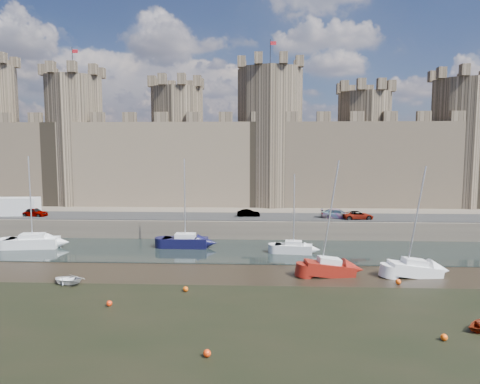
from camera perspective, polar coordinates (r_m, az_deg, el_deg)
The scene contains 21 objects.
ground at distance 28.78m, azimuth 2.02°, elevation -19.29°, with size 160.00×160.00×0.00m, color black.
water_channel at distance 51.52m, azimuth 2.28°, elevation -7.83°, with size 160.00×12.00×0.08m, color black.
quay at distance 86.75m, azimuth 2.41°, elevation -1.42°, with size 160.00×60.00×2.50m, color #4C443A.
road at distance 60.83m, azimuth 2.34°, elevation -3.30°, with size 160.00×7.00×0.10m, color black.
castle at distance 74.06m, azimuth 1.92°, elevation 5.42°, with size 108.50×11.00×29.00m.
car_0 at distance 67.67m, azimuth -25.75°, elevation -2.43°, with size 1.55×3.86×1.32m, color gray.
car_1 at distance 60.74m, azimuth 1.15°, elevation -2.85°, with size 1.13×3.24×1.07m, color gray.
car_2 at distance 60.77m, azimuth 12.88°, elevation -2.87°, with size 1.87×4.59×1.33m, color gray.
car_3 at distance 60.62m, azimuth 15.43°, elevation -3.03°, with size 1.95×4.23×1.17m, color gray.
van at distance 69.57m, azimuth -27.65°, elevation -1.76°, with size 6.06×2.42×2.64m, color silver.
sailboat_0 at distance 58.40m, azimuth -25.93°, elevation -5.97°, with size 6.28×3.22×11.21m.
sailboat_1 at distance 53.31m, azimuth -7.30°, elevation -6.52°, with size 5.47×2.20×10.89m.
sailboat_2 at distance 50.43m, azimuth 7.15°, elevation -7.33°, with size 4.43×2.15×9.21m.
sailboat_4 at distance 42.60m, azimuth 11.81°, elevation -9.83°, with size 4.99×2.51×11.16m.
sailboat_5 at distance 44.80m, azimuth 22.24°, elevation -9.42°, with size 5.11×2.49×10.62m.
dinghy_6 at distance 42.57m, azimuth -22.12°, elevation -10.80°, with size 2.34×0.68×3.28m, color silver.
buoy_0 at distance 35.76m, azimuth -17.02°, elevation -14.01°, with size 0.45×0.45×0.45m, color #F7310A.
buoy_1 at distance 37.77m, azimuth -7.27°, elevation -12.72°, with size 0.45×0.45×0.45m, color #EB510A.
buoy_3 at distance 41.83m, azimuth 20.35°, elevation -11.16°, with size 0.49×0.49×0.49m, color #FF4F0B.
buoy_4 at distance 26.90m, azimuth -4.41°, elevation -20.65°, with size 0.46×0.46×0.46m, color #F5360A.
buoy_5 at distance 31.58m, azimuth 25.57°, elevation -17.08°, with size 0.44×0.44×0.44m, color #FF530B.
Camera 1 is at (0.21, -26.05, 12.22)m, focal length 32.00 mm.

